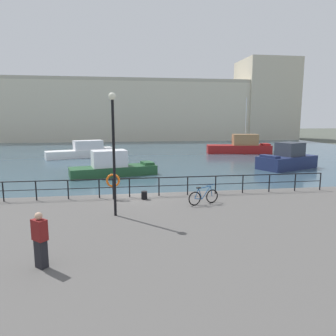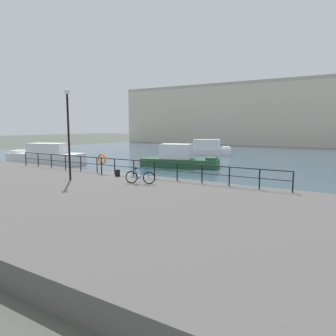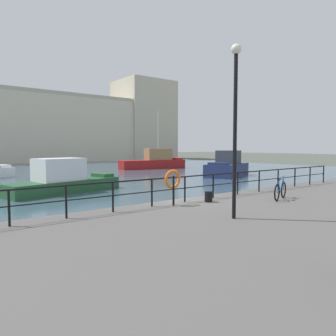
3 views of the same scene
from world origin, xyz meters
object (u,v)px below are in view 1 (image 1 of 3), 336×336
moored_cabin_cruiser (287,159)px  quay_lamp_post (113,140)px  harbor_building (154,110)px  moored_green_narrowboat (112,166)px  life_ring_stand (113,181)px  moored_small_launch (241,146)px  moored_harbor_tender (83,151)px  standing_person (40,240)px  parked_bicycle (203,197)px  mooring_bollard (144,195)px

moored_cabin_cruiser → quay_lamp_post: size_ratio=1.26×
harbor_building → moored_green_narrowboat: size_ratio=10.02×
moored_green_narrowboat → life_ring_stand: moored_green_narrowboat is taller
moored_small_launch → moored_cabin_cruiser: 13.75m
moored_small_launch → moored_harbor_tender: moored_small_launch is taller
standing_person → life_ring_stand: bearing=-151.5°
parked_bicycle → standing_person: (-6.47, -5.88, 0.47)m
moored_green_narrowboat → moored_cabin_cruiser: bearing=-8.8°
moored_harbor_tender → mooring_bollard: size_ratio=20.32×
moored_harbor_tender → parked_bicycle: moored_harbor_tender is taller
mooring_bollard → harbor_building: bearing=83.7°
harbor_building → moored_harbor_tender: harbor_building is taller
standing_person → harbor_building: bearing=-146.3°
moored_cabin_cruiser → parked_bicycle: moored_cabin_cruiser is taller
standing_person → moored_small_launch: bearing=-167.4°
moored_harbor_tender → standing_person: (2.69, -32.51, 0.81)m
parked_bicycle → life_ring_stand: 4.93m
mooring_bollard → standing_person: size_ratio=0.26×
parked_bicycle → moored_green_narrowboat: bearing=92.7°
harbor_building → quay_lamp_post: bearing=-97.5°
moored_cabin_cruiser → life_ring_stand: moored_cabin_cruiser is taller
life_ring_stand → standing_person: size_ratio=0.83×
parked_bicycle → quay_lamp_post: 5.48m
mooring_bollard → standing_person: (-3.54, -7.31, 0.64)m
harbor_building → moored_cabin_cruiser: (9.34, -42.95, -6.01)m
moored_small_launch → moored_green_narrowboat: moored_small_launch is taller
moored_green_narrowboat → life_ring_stand: bearing=-101.4°
moored_harbor_tender → life_ring_stand: 25.34m
life_ring_stand → standing_person: standing_person is taller
harbor_building → parked_bicycle: size_ratio=46.77×
parked_bicycle → harbor_building: bearing=68.4°
life_ring_stand → harbor_building: bearing=82.0°
harbor_building → standing_person: size_ratio=47.01×
moored_small_launch → moored_harbor_tender: bearing=-166.6°
moored_cabin_cruiser → mooring_bollard: moored_cabin_cruiser is taller
moored_harbor_tender → mooring_bollard: bearing=-94.9°
moored_green_narrowboat → moored_cabin_cruiser: moored_cabin_cruiser is taller
quay_lamp_post → standing_person: size_ratio=3.22×
standing_person → quay_lamp_post: bearing=-161.3°
quay_lamp_post → standing_person: (-2.06, -4.67, -2.54)m
moored_cabin_cruiser → standing_person: size_ratio=4.04×
moored_small_launch → life_ring_stand: (-17.58, -26.38, 0.74)m
quay_lamp_post → harbor_building: bearing=82.5°
moored_harbor_tender → life_ring_stand: bearing=-98.4°
harbor_building → moored_cabin_cruiser: size_ratio=11.62×
moored_small_launch → parked_bicycle: bearing=-105.2°
moored_cabin_cruiser → moored_harbor_tender: moored_cabin_cruiser is taller
moored_green_narrowboat → moored_cabin_cruiser: size_ratio=1.16×
harbor_building → moored_small_launch: size_ratio=8.46×
moored_small_launch → parked_bicycle: moored_small_launch is taller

